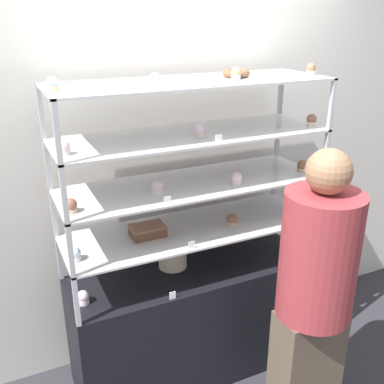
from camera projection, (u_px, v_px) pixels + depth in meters
The scene contains 32 objects.
ground_plane at pixel (192, 366), 3.00m from camera, with size 20.00×20.00×0.00m, color #2D2D33.
back_wall at pixel (166, 165), 2.85m from camera, with size 8.00×0.05×2.60m.
display_base at pixel (192, 320), 2.86m from camera, with size 1.49×0.50×0.75m.
display_riser_lower at pixel (192, 230), 2.63m from camera, with size 1.49×0.50×0.28m.
display_riser_middle at pixel (192, 185), 2.52m from camera, with size 1.49×0.50×0.28m.
display_riser_upper at pixel (192, 136), 2.42m from camera, with size 1.49×0.50×0.28m.
display_riser_top at pixel (192, 83), 2.31m from camera, with size 1.49×0.50×0.28m.
layer_cake_centerpiece at pixel (173, 256), 2.74m from camera, with size 0.18×0.18×0.13m.
sheet_cake_frosted at pixel (148, 231), 2.52m from camera, with size 0.19×0.13×0.06m.
cupcake_0 at pixel (83, 297), 2.39m from camera, with size 0.06×0.06×0.08m.
cupcake_1 at pixel (297, 249), 2.89m from camera, with size 0.06×0.06×0.08m.
price_tag_0 at pixel (173, 295), 2.44m from camera, with size 0.04×0.00×0.04m.
cupcake_2 at pixel (75, 254), 2.26m from camera, with size 0.06×0.06×0.07m.
cupcake_3 at pixel (232, 220), 2.64m from camera, with size 0.06×0.06×0.07m.
cupcake_4 at pixel (300, 210), 2.78m from camera, with size 0.06×0.06×0.07m.
price_tag_1 at pixel (192, 245), 2.38m from camera, with size 0.04×0.00×0.04m.
cupcake_5 at pixel (71, 206), 2.13m from camera, with size 0.06×0.06×0.07m.
cupcake_6 at pixel (157, 187), 2.36m from camera, with size 0.06×0.06×0.07m.
cupcake_7 at pixel (237, 179), 2.48m from camera, with size 0.06×0.06×0.07m.
cupcake_8 at pixel (302, 166), 2.69m from camera, with size 0.06×0.06×0.07m.
price_tag_2 at pixel (167, 200), 2.22m from camera, with size 0.04×0.00×0.04m.
cupcake_9 at pixel (64, 148), 2.04m from camera, with size 0.06×0.06×0.07m.
cupcake_10 at pixel (200, 131), 2.35m from camera, with size 0.06×0.06×0.07m.
cupcake_11 at pixel (311, 120), 2.58m from camera, with size 0.06×0.06×0.07m.
price_tag_3 at pixel (219, 139), 2.23m from camera, with size 0.04×0.00×0.04m.
cupcake_12 at pixel (53, 84), 1.97m from camera, with size 0.05×0.05×0.07m.
cupcake_13 at pixel (155, 80), 2.11m from camera, with size 0.05×0.05×0.07m.
cupcake_14 at pixel (236, 73), 2.33m from camera, with size 0.05×0.05×0.07m.
cupcake_15 at pixel (311, 69), 2.49m from camera, with size 0.05×0.05×0.07m.
price_tag_4 at pixel (164, 85), 2.01m from camera, with size 0.04×0.00×0.04m.
donut_glazed at pixel (236, 73), 2.43m from camera, with size 0.15×0.15×0.04m.
customer_figure at pixel (314, 293), 2.27m from camera, with size 0.38×0.38×1.64m.
Camera 1 is at (-1.00, -2.14, 2.20)m, focal length 42.00 mm.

